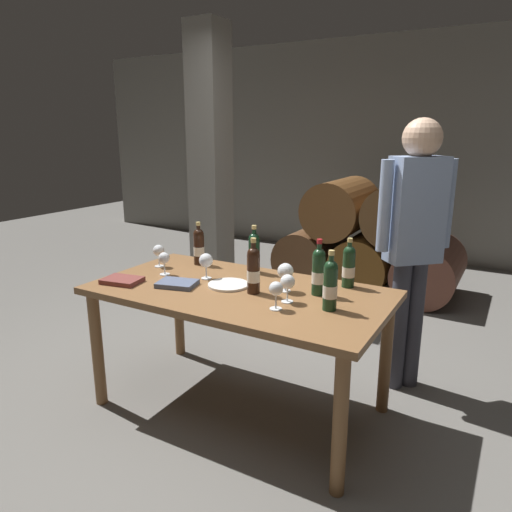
{
  "coord_description": "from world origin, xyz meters",
  "views": [
    {
      "loc": [
        1.36,
        -2.19,
        1.64
      ],
      "look_at": [
        0.0,
        0.2,
        0.91
      ],
      "focal_mm": 33.22,
      "sensor_mm": 36.0,
      "label": 1
    }
  ],
  "objects_px": {
    "wine_bottle_4": "(349,266)",
    "wine_glass_3": "(164,259)",
    "wine_glass_1": "(159,251)",
    "wine_glass_5": "(206,261)",
    "sommelier_presenting": "(414,231)",
    "serving_plate": "(228,285)",
    "wine_bottle_1": "(330,285)",
    "wine_glass_0": "(276,290)",
    "wine_glass_2": "(285,272)",
    "dining_table": "(239,304)",
    "tasting_notebook": "(122,280)",
    "wine_bottle_3": "(319,271)",
    "wine_glass_4": "(288,283)",
    "leather_ledger": "(177,284)",
    "wine_bottle_2": "(199,246)",
    "wine_bottle_5": "(253,270)",
    "wine_bottle_0": "(254,252)"
  },
  "relations": [
    {
      "from": "sommelier_presenting",
      "to": "wine_bottle_1",
      "type": "bearing_deg",
      "value": -106.21
    },
    {
      "from": "sommelier_presenting",
      "to": "wine_glass_0",
      "type": "bearing_deg",
      "value": -116.92
    },
    {
      "from": "wine_glass_3",
      "to": "serving_plate",
      "type": "bearing_deg",
      "value": 1.39
    },
    {
      "from": "leather_ledger",
      "to": "wine_glass_3",
      "type": "bearing_deg",
      "value": 132.63
    },
    {
      "from": "wine_glass_3",
      "to": "sommelier_presenting",
      "type": "xyz_separation_m",
      "value": [
        1.35,
        0.74,
        0.18
      ]
    },
    {
      "from": "sommelier_presenting",
      "to": "leather_ledger",
      "type": "bearing_deg",
      "value": -142.39
    },
    {
      "from": "wine_bottle_2",
      "to": "wine_glass_0",
      "type": "relative_size",
      "value": 1.97
    },
    {
      "from": "wine_bottle_4",
      "to": "wine_glass_2",
      "type": "height_order",
      "value": "wine_bottle_4"
    },
    {
      "from": "dining_table",
      "to": "tasting_notebook",
      "type": "relative_size",
      "value": 7.73
    },
    {
      "from": "wine_glass_5",
      "to": "wine_glass_2",
      "type": "bearing_deg",
      "value": 2.97
    },
    {
      "from": "dining_table",
      "to": "wine_bottle_3",
      "type": "distance_m",
      "value": 0.51
    },
    {
      "from": "serving_plate",
      "to": "wine_bottle_2",
      "type": "bearing_deg",
      "value": 145.24
    },
    {
      "from": "wine_glass_2",
      "to": "wine_bottle_2",
      "type": "bearing_deg",
      "value": 164.05
    },
    {
      "from": "wine_glass_0",
      "to": "wine_glass_3",
      "type": "height_order",
      "value": "wine_glass_0"
    },
    {
      "from": "wine_bottle_5",
      "to": "leather_ledger",
      "type": "relative_size",
      "value": 1.43
    },
    {
      "from": "wine_glass_2",
      "to": "wine_glass_0",
      "type": "bearing_deg",
      "value": -73.39
    },
    {
      "from": "wine_glass_3",
      "to": "wine_bottle_1",
      "type": "bearing_deg",
      "value": -2.74
    },
    {
      "from": "wine_glass_1",
      "to": "sommelier_presenting",
      "type": "xyz_separation_m",
      "value": [
        1.5,
        0.62,
        0.18
      ]
    },
    {
      "from": "wine_glass_4",
      "to": "tasting_notebook",
      "type": "bearing_deg",
      "value": -169.24
    },
    {
      "from": "wine_bottle_4",
      "to": "wine_glass_0",
      "type": "height_order",
      "value": "wine_bottle_4"
    },
    {
      "from": "wine_bottle_5",
      "to": "serving_plate",
      "type": "bearing_deg",
      "value": 169.95
    },
    {
      "from": "wine_bottle_4",
      "to": "tasting_notebook",
      "type": "height_order",
      "value": "wine_bottle_4"
    },
    {
      "from": "wine_bottle_5",
      "to": "sommelier_presenting",
      "type": "bearing_deg",
      "value": 47.78
    },
    {
      "from": "wine_bottle_2",
      "to": "serving_plate",
      "type": "distance_m",
      "value": 0.53
    },
    {
      "from": "wine_bottle_5",
      "to": "wine_glass_4",
      "type": "relative_size",
      "value": 2.07
    },
    {
      "from": "leather_ledger",
      "to": "sommelier_presenting",
      "type": "relative_size",
      "value": 0.13
    },
    {
      "from": "wine_bottle_3",
      "to": "wine_bottle_4",
      "type": "distance_m",
      "value": 0.23
    },
    {
      "from": "wine_bottle_0",
      "to": "leather_ledger",
      "type": "height_order",
      "value": "wine_bottle_0"
    },
    {
      "from": "wine_bottle_4",
      "to": "wine_glass_3",
      "type": "relative_size",
      "value": 2.0
    },
    {
      "from": "wine_glass_1",
      "to": "leather_ledger",
      "type": "height_order",
      "value": "wine_glass_1"
    },
    {
      "from": "wine_bottle_3",
      "to": "wine_glass_1",
      "type": "distance_m",
      "value": 1.13
    },
    {
      "from": "wine_glass_1",
      "to": "wine_glass_3",
      "type": "bearing_deg",
      "value": -39.37
    },
    {
      "from": "wine_bottle_2",
      "to": "leather_ledger",
      "type": "distance_m",
      "value": 0.49
    },
    {
      "from": "wine_bottle_1",
      "to": "wine_glass_1",
      "type": "xyz_separation_m",
      "value": [
        -1.27,
        0.18,
        -0.03
      ]
    },
    {
      "from": "wine_bottle_0",
      "to": "wine_bottle_2",
      "type": "distance_m",
      "value": 0.42
    },
    {
      "from": "serving_plate",
      "to": "wine_glass_5",
      "type": "bearing_deg",
      "value": 165.03
    },
    {
      "from": "serving_plate",
      "to": "wine_bottle_1",
      "type": "bearing_deg",
      "value": -5.7
    },
    {
      "from": "wine_glass_4",
      "to": "wine_glass_5",
      "type": "relative_size",
      "value": 0.96
    },
    {
      "from": "wine_glass_0",
      "to": "wine_glass_4",
      "type": "xyz_separation_m",
      "value": [
        0.01,
        0.12,
        0.0
      ]
    },
    {
      "from": "wine_glass_1",
      "to": "wine_glass_5",
      "type": "distance_m",
      "value": 0.43
    },
    {
      "from": "wine_glass_4",
      "to": "sommelier_presenting",
      "type": "distance_m",
      "value": 0.95
    },
    {
      "from": "wine_glass_5",
      "to": "leather_ledger",
      "type": "distance_m",
      "value": 0.23
    },
    {
      "from": "wine_bottle_2",
      "to": "wine_glass_5",
      "type": "bearing_deg",
      "value": -46.41
    },
    {
      "from": "wine_glass_2",
      "to": "leather_ledger",
      "type": "bearing_deg",
      "value": -158.91
    },
    {
      "from": "wine_bottle_5",
      "to": "wine_glass_5",
      "type": "relative_size",
      "value": 1.98
    },
    {
      "from": "wine_glass_4",
      "to": "wine_bottle_4",
      "type": "bearing_deg",
      "value": 64.32
    },
    {
      "from": "wine_glass_5",
      "to": "tasting_notebook",
      "type": "distance_m",
      "value": 0.51
    },
    {
      "from": "wine_bottle_0",
      "to": "wine_bottle_1",
      "type": "height_order",
      "value": "wine_bottle_1"
    },
    {
      "from": "dining_table",
      "to": "tasting_notebook",
      "type": "bearing_deg",
      "value": -159.86
    },
    {
      "from": "wine_bottle_2",
      "to": "wine_bottle_3",
      "type": "bearing_deg",
      "value": -10.55
    }
  ]
}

